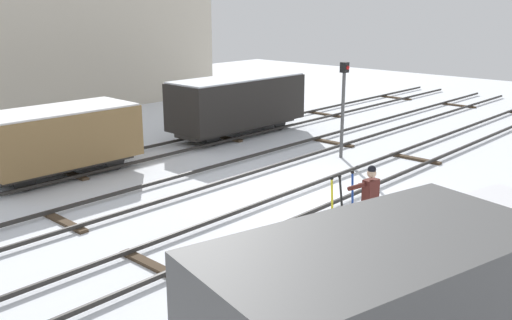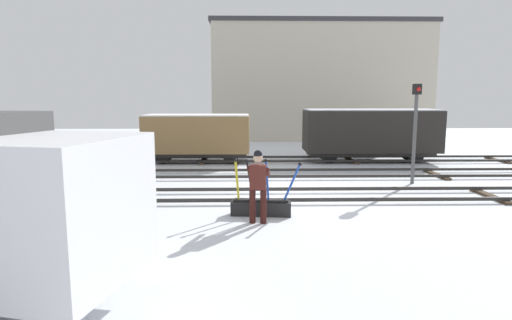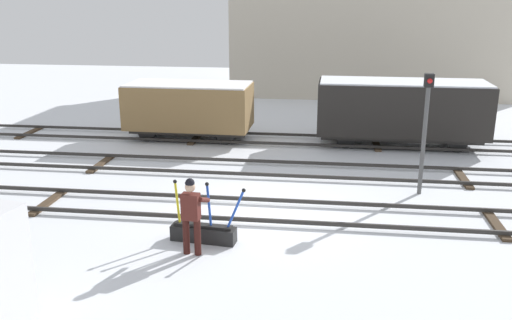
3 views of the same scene
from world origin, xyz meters
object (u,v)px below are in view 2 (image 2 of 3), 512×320
(rail_worker, at_px, (258,182))
(freight_car_far_end, at_px, (198,135))
(switch_lever_frame, at_px, (261,206))
(freight_car_mid_siding, at_px, (370,132))
(signal_post, at_px, (415,122))

(rail_worker, bearing_deg, freight_car_far_end, 110.51)
(switch_lever_frame, height_order, freight_car_mid_siding, freight_car_mid_siding)
(signal_post, height_order, freight_car_mid_siding, signal_post)
(signal_post, xyz_separation_m, freight_car_far_end, (-8.08, 5.29, -0.85))
(signal_post, xyz_separation_m, freight_car_mid_siding, (0.03, 5.29, -0.72))
(rail_worker, bearing_deg, switch_lever_frame, 87.74)
(freight_car_far_end, height_order, freight_car_mid_siding, freight_car_mid_siding)
(switch_lever_frame, relative_size, freight_car_mid_siding, 0.29)
(rail_worker, bearing_deg, freight_car_mid_siding, 66.75)
(rail_worker, bearing_deg, signal_post, 45.84)
(signal_post, bearing_deg, rail_worker, -140.26)
(switch_lever_frame, relative_size, rail_worker, 1.02)
(switch_lever_frame, bearing_deg, freight_car_far_end, 112.04)
(switch_lever_frame, bearing_deg, rail_worker, -92.26)
(switch_lever_frame, bearing_deg, signal_post, 42.05)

